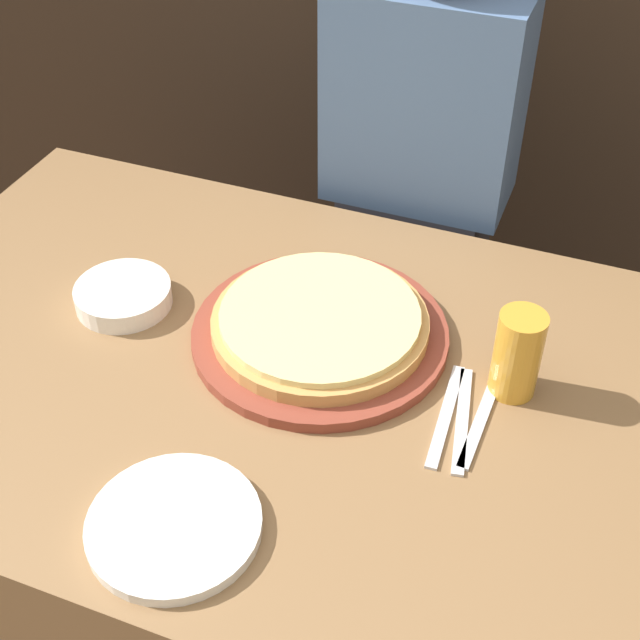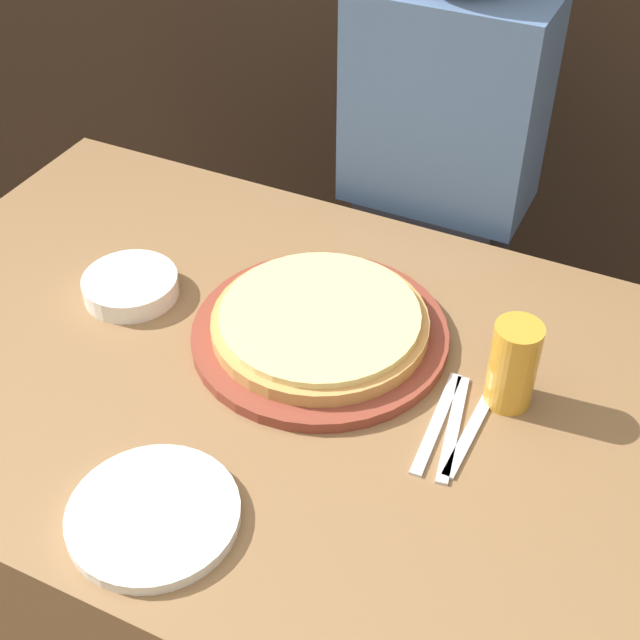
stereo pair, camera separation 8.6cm
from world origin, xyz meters
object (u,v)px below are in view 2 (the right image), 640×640
(pizza_on_board, at_px, (320,327))
(dinner_knife, at_px, (452,429))
(dinner_plate, at_px, (153,515))
(fork, at_px, (436,424))
(side_bowl, at_px, (131,286))
(spoon, at_px, (469,435))
(beer_glass, at_px, (514,362))
(diner_person, at_px, (435,215))

(pizza_on_board, distance_m, dinner_knife, 0.28)
(dinner_plate, distance_m, fork, 0.42)
(side_bowl, height_order, dinner_knife, side_bowl)
(spoon, bearing_deg, dinner_plate, -135.63)
(beer_glass, relative_size, dinner_knife, 0.68)
(diner_person, bearing_deg, dinner_knife, -68.13)
(beer_glass, bearing_deg, fork, -129.23)
(dinner_knife, xyz_separation_m, spoon, (0.03, 0.00, 0.00))
(beer_glass, relative_size, spoon, 0.79)
(dinner_plate, height_order, diner_person, diner_person)
(dinner_knife, distance_m, diner_person, 0.66)
(fork, relative_size, dinner_knife, 1.00)
(dinner_knife, bearing_deg, fork, 180.00)
(dinner_plate, relative_size, fork, 1.08)
(pizza_on_board, height_order, diner_person, diner_person)
(beer_glass, bearing_deg, diner_person, 119.98)
(dinner_plate, relative_size, spoon, 1.27)
(side_bowl, height_order, fork, side_bowl)
(fork, bearing_deg, side_bowl, 174.09)
(side_bowl, xyz_separation_m, dinner_knife, (0.60, -0.06, -0.02))
(beer_glass, height_order, diner_person, diner_person)
(fork, distance_m, dinner_knife, 0.03)
(spoon, relative_size, diner_person, 0.13)
(dinner_plate, bearing_deg, pizza_on_board, 84.24)
(spoon, bearing_deg, beer_glass, 73.83)
(side_bowl, xyz_separation_m, diner_person, (0.36, 0.55, -0.08))
(fork, xyz_separation_m, spoon, (0.05, 0.00, 0.00))
(diner_person, bearing_deg, fork, -70.18)
(spoon, height_order, diner_person, diner_person)
(side_bowl, bearing_deg, dinner_knife, -5.67)
(pizza_on_board, relative_size, dinner_plate, 1.80)
(fork, bearing_deg, diner_person, 109.82)
(pizza_on_board, distance_m, dinner_plate, 0.42)
(dinner_knife, bearing_deg, diner_person, 111.87)
(dinner_plate, distance_m, spoon, 0.46)
(dinner_plate, xyz_separation_m, spoon, (0.33, 0.32, -0.01))
(side_bowl, bearing_deg, dinner_plate, -51.71)
(dinner_plate, bearing_deg, dinner_knife, 46.65)
(side_bowl, bearing_deg, diner_person, 57.13)
(side_bowl, distance_m, diner_person, 0.66)
(beer_glass, distance_m, spoon, 0.12)
(dinner_plate, bearing_deg, diner_person, 86.52)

